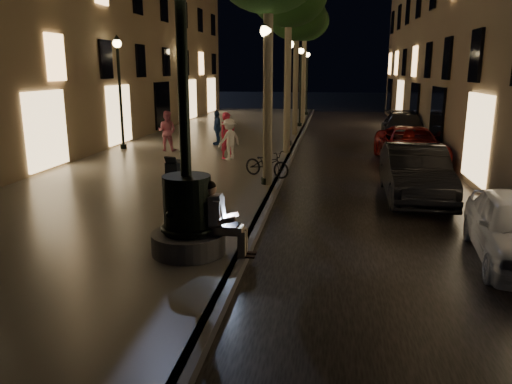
% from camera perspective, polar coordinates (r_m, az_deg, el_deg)
% --- Properties ---
extents(ground, '(120.00, 120.00, 0.00)m').
position_cam_1_polar(ground, '(22.04, 4.25, 4.43)').
color(ground, black).
rests_on(ground, ground).
extents(cobble_lane, '(6.00, 45.00, 0.02)m').
position_cam_1_polar(cobble_lane, '(22.03, 12.08, 4.18)').
color(cobble_lane, black).
rests_on(cobble_lane, ground).
extents(promenade, '(8.00, 45.00, 0.20)m').
position_cam_1_polar(promenade, '(22.67, -5.91, 4.91)').
color(promenade, slate).
rests_on(promenade, ground).
extents(curb_strip, '(0.25, 45.00, 0.20)m').
position_cam_1_polar(curb_strip, '(22.02, 4.26, 4.68)').
color(curb_strip, '#59595B').
rests_on(curb_strip, ground).
extents(fountain_lamppost, '(1.40, 1.40, 5.21)m').
position_cam_1_polar(fountain_lamppost, '(9.38, -7.88, -1.05)').
color(fountain_lamppost, '#59595B').
rests_on(fountain_lamppost, promenade).
extents(seated_man_laptop, '(1.05, 0.36, 1.42)m').
position_cam_1_polar(seated_man_laptop, '(9.30, -4.18, -2.82)').
color(seated_man_laptop, tan).
rests_on(seated_man_laptop, promenade).
extents(tree_third, '(3.00, 3.00, 7.20)m').
position_cam_1_polar(tree_third, '(26.87, 4.69, 19.24)').
color(tree_third, '#6B604C').
rests_on(tree_third, promenade).
extents(tree_far, '(3.00, 3.00, 7.50)m').
position_cam_1_polar(tree_far, '(32.86, 5.61, 18.75)').
color(tree_far, '#6B604C').
rests_on(tree_far, promenade).
extents(lamp_curb_a, '(0.36, 0.36, 4.81)m').
position_cam_1_polar(lamp_curb_a, '(14.81, 1.17, 12.44)').
color(lamp_curb_a, black).
rests_on(lamp_curb_a, promenade).
extents(lamp_curb_b, '(0.36, 0.36, 4.81)m').
position_cam_1_polar(lamp_curb_b, '(22.77, 3.83, 12.92)').
color(lamp_curb_b, black).
rests_on(lamp_curb_b, promenade).
extents(lamp_curb_c, '(0.36, 0.36, 4.81)m').
position_cam_1_polar(lamp_curb_c, '(30.75, 5.11, 13.14)').
color(lamp_curb_c, black).
rests_on(lamp_curb_c, promenade).
extents(lamp_curb_d, '(0.36, 0.36, 4.81)m').
position_cam_1_polar(lamp_curb_d, '(38.73, 5.86, 13.26)').
color(lamp_curb_d, black).
rests_on(lamp_curb_d, promenade).
extents(lamp_left_b, '(0.36, 0.36, 4.81)m').
position_cam_1_polar(lamp_left_b, '(22.56, -15.37, 12.46)').
color(lamp_left_b, black).
rests_on(lamp_left_b, promenade).
extents(lamp_left_c, '(0.36, 0.36, 4.81)m').
position_cam_1_polar(lamp_left_c, '(31.98, -8.04, 13.09)').
color(lamp_left_c, black).
rests_on(lamp_left_c, promenade).
extents(stroller, '(0.58, 1.00, 1.01)m').
position_cam_1_polar(stroller, '(15.16, -9.03, 2.67)').
color(stroller, black).
rests_on(stroller, promenade).
extents(car_second, '(1.65, 4.63, 1.52)m').
position_cam_1_polar(car_second, '(14.74, 17.73, 2.08)').
color(car_second, black).
rests_on(car_second, ground).
extents(car_third, '(2.39, 5.14, 1.43)m').
position_cam_1_polar(car_third, '(20.31, 17.21, 5.07)').
color(car_third, maroon).
rests_on(car_third, ground).
extents(car_rear, '(2.41, 5.27, 1.49)m').
position_cam_1_polar(car_rear, '(26.09, 16.52, 7.02)').
color(car_rear, '#2F3035').
rests_on(car_rear, ground).
extents(pedestrian_red, '(0.77, 0.76, 1.79)m').
position_cam_1_polar(pedestrian_red, '(19.48, -3.29, 6.46)').
color(pedestrian_red, '#D32A4C').
rests_on(pedestrian_red, promenade).
extents(pedestrian_pink, '(0.88, 0.72, 1.70)m').
position_cam_1_polar(pedestrian_pink, '(21.65, -10.13, 6.88)').
color(pedestrian_pink, '#C36781').
rests_on(pedestrian_pink, promenade).
extents(pedestrian_white, '(1.08, 1.16, 1.57)m').
position_cam_1_polar(pedestrian_white, '(19.35, -3.07, 6.07)').
color(pedestrian_white, white).
rests_on(pedestrian_white, promenade).
extents(pedestrian_blue, '(0.76, 0.99, 1.57)m').
position_cam_1_polar(pedestrian_blue, '(23.17, -4.49, 7.34)').
color(pedestrian_blue, navy).
rests_on(pedestrian_blue, promenade).
extents(bicycle, '(1.72, 1.21, 0.86)m').
position_cam_1_polar(bicycle, '(16.15, 1.26, 3.26)').
color(bicycle, black).
rests_on(bicycle, promenade).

